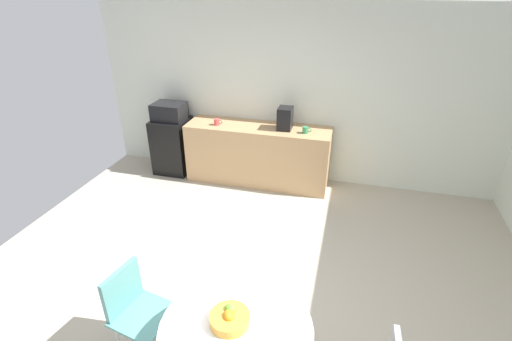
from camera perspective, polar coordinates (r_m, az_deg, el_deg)
ground_plane at (r=3.74m, az=-3.53°, el=-21.63°), size 6.00×6.00×0.00m
wall_back at (r=5.59m, az=5.92°, el=11.38°), size 6.00×0.10×2.60m
counter_block at (r=5.65m, az=0.30°, el=2.51°), size 2.14×0.60×0.90m
mini_fridge at (r=6.14m, az=-12.65°, el=3.79°), size 0.54×0.54×0.88m
microwave at (r=5.95m, az=-13.21°, el=8.82°), size 0.48×0.38×0.26m
chair_teal at (r=3.28m, az=-18.34°, el=-18.87°), size 0.49×0.49×0.83m
fruit_bowl at (r=2.69m, az=-4.06°, el=-21.62°), size 0.27×0.27×0.11m
mug_white at (r=5.55m, az=-6.04°, el=7.44°), size 0.13×0.08×0.09m
mug_green at (r=5.26m, az=7.61°, el=6.20°), size 0.13×0.08×0.09m
coffee_maker at (r=5.34m, az=4.49°, el=7.99°), size 0.20×0.24×0.32m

